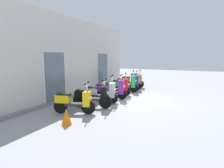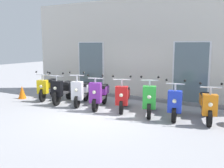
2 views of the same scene
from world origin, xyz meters
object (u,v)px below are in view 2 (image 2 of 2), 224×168
scooter_white (81,91)px  traffic_cone (22,92)px  scooter_purple (100,94)px  scooter_green (150,99)px  scooter_orange (207,105)px  scooter_black (63,90)px  scooter_blue (176,103)px  scooter_yellow (48,87)px  scooter_red (124,97)px

scooter_white → traffic_cone: size_ratio=2.89×
scooter_purple → scooter_green: 1.83m
scooter_white → scooter_green: (2.66, -0.01, -0.00)m
scooter_orange → scooter_purple: bearing=-177.1°
scooter_black → scooter_white: (0.82, 0.05, -0.00)m
scooter_green → traffic_cone: (-5.40, -0.32, -0.22)m
scooter_white → scooter_blue: bearing=0.5°
scooter_yellow → scooter_white: bearing=-4.2°
scooter_green → scooter_black: bearing=-179.3°
scooter_yellow → scooter_blue: 5.24m
scooter_white → scooter_red: (1.71, 0.05, -0.03)m
scooter_yellow → scooter_orange: bearing=-0.2°
scooter_red → traffic_cone: size_ratio=2.89×
scooter_yellow → scooter_purple: bearing=-4.4°
scooter_black → traffic_cone: 1.95m
scooter_blue → scooter_yellow: bearing=178.9°
scooter_purple → scooter_red: scooter_red is taller
scooter_red → scooter_blue: bearing=-0.8°
scooter_red → scooter_orange: (2.65, 0.06, 0.02)m
scooter_red → scooter_green: scooter_green is taller
scooter_yellow → scooter_red: (3.47, -0.08, -0.02)m
scooter_orange → traffic_cone: bearing=-176.5°
scooter_yellow → traffic_cone: (-0.98, -0.46, -0.22)m
scooter_purple → scooter_blue: (2.65, 0.10, -0.03)m
scooter_red → traffic_cone: 4.46m
scooter_blue → scooter_green: bearing=-177.3°
scooter_yellow → scooter_red: scooter_red is taller
scooter_black → scooter_green: scooter_green is taller
scooter_white → scooter_orange: 4.36m
scooter_black → scooter_white: scooter_white is taller
scooter_purple → traffic_cone: 3.59m
scooter_purple → scooter_green: (1.83, 0.06, -0.01)m
scooter_yellow → scooter_blue: (5.24, -0.10, -0.02)m
scooter_yellow → scooter_white: (1.76, -0.13, 0.01)m
traffic_cone → scooter_yellow: bearing=25.2°
scooter_black → scooter_white: 0.82m
scooter_yellow → scooter_blue: bearing=-1.1°
scooter_green → scooter_blue: (0.82, 0.04, -0.02)m
scooter_blue → traffic_cone: size_ratio=2.99×
scooter_black → scooter_blue: scooter_blue is taller
scooter_purple → traffic_cone: scooter_purple is taller
scooter_black → scooter_red: (2.53, 0.10, -0.03)m
scooter_black → scooter_purple: 1.66m
scooter_green → scooter_blue: 0.82m
scooter_black → scooter_orange: size_ratio=1.06×
scooter_blue → scooter_orange: scooter_blue is taller
scooter_black → scooter_red: scooter_red is taller
scooter_yellow → scooter_white: 1.77m
scooter_red → scooter_orange: size_ratio=0.99×
scooter_yellow → scooter_red: size_ratio=0.99×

